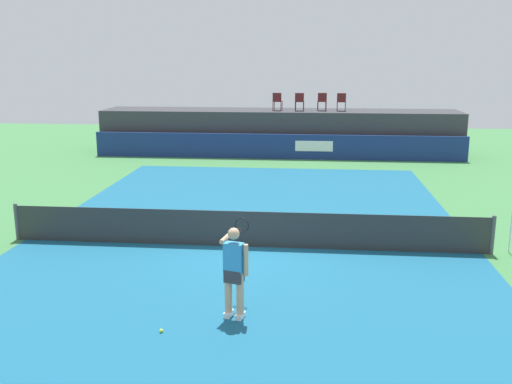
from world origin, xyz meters
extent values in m
plane|color=#3D7A42|center=(0.00, 3.00, 0.00)|extent=(48.00, 48.00, 0.00)
cube|color=#16597A|center=(0.00, 0.00, 0.00)|extent=(12.00, 22.00, 0.00)
cube|color=navy|center=(0.00, 13.50, 0.60)|extent=(18.00, 0.20, 1.20)
cube|color=white|center=(1.77, 13.39, 0.66)|extent=(1.80, 0.02, 0.50)
cube|color=#38383D|center=(0.00, 15.30, 1.10)|extent=(18.00, 2.80, 2.20)
cylinder|color=#561919|center=(0.13, 15.22, 2.42)|extent=(0.04, 0.04, 0.44)
cylinder|color=#561919|center=(-0.27, 15.26, 2.42)|extent=(0.04, 0.04, 0.44)
cylinder|color=#561919|center=(0.09, 14.82, 2.42)|extent=(0.04, 0.04, 0.44)
cylinder|color=#561919|center=(-0.31, 14.86, 2.42)|extent=(0.04, 0.04, 0.44)
cube|color=#561919|center=(-0.09, 15.04, 2.66)|extent=(0.48, 0.48, 0.03)
cube|color=#561919|center=(-0.11, 14.84, 2.88)|extent=(0.44, 0.07, 0.42)
cylinder|color=#561919|center=(1.22, 15.21, 2.42)|extent=(0.04, 0.04, 0.44)
cylinder|color=#561919|center=(0.82, 15.22, 2.42)|extent=(0.04, 0.04, 0.44)
cylinder|color=#561919|center=(1.21, 14.80, 2.42)|extent=(0.04, 0.04, 0.44)
cylinder|color=#561919|center=(0.81, 14.81, 2.42)|extent=(0.04, 0.04, 0.44)
cube|color=#561919|center=(1.01, 15.01, 2.66)|extent=(0.45, 0.45, 0.03)
cube|color=#561919|center=(1.01, 14.80, 2.88)|extent=(0.44, 0.04, 0.42)
cylinder|color=#561919|center=(2.32, 15.43, 2.42)|extent=(0.04, 0.04, 0.44)
cylinder|color=#561919|center=(1.92, 15.41, 2.42)|extent=(0.04, 0.04, 0.44)
cylinder|color=#561919|center=(2.34, 15.03, 2.42)|extent=(0.04, 0.04, 0.44)
cylinder|color=#561919|center=(1.94, 15.01, 2.42)|extent=(0.04, 0.04, 0.44)
cube|color=#561919|center=(2.13, 15.22, 2.66)|extent=(0.46, 0.46, 0.03)
cube|color=#561919|center=(2.14, 15.01, 2.88)|extent=(0.44, 0.04, 0.42)
cylinder|color=#561919|center=(3.30, 15.28, 2.42)|extent=(0.04, 0.04, 0.44)
cylinder|color=#561919|center=(2.90, 15.31, 2.42)|extent=(0.04, 0.04, 0.44)
cylinder|color=#561919|center=(3.28, 14.88, 2.42)|extent=(0.04, 0.04, 0.44)
cylinder|color=#561919|center=(2.88, 14.90, 2.42)|extent=(0.04, 0.04, 0.44)
cube|color=#561919|center=(3.09, 15.09, 2.66)|extent=(0.46, 0.46, 0.03)
cube|color=#561919|center=(3.08, 14.89, 2.88)|extent=(0.44, 0.05, 0.42)
cylinder|color=white|center=(6.68, 0.18, 0.70)|extent=(0.04, 0.04, 1.40)
cube|color=#2D2D2D|center=(0.00, 0.00, 0.47)|extent=(12.40, 0.02, 0.95)
cylinder|color=#4C4C51|center=(-6.20, 0.00, 0.50)|extent=(0.10, 0.10, 1.00)
cylinder|color=#4C4C51|center=(6.20, 0.00, 0.50)|extent=(0.10, 0.10, 1.00)
cube|color=white|center=(0.39, -4.25, 0.05)|extent=(0.19, 0.28, 0.10)
cylinder|color=tan|center=(0.39, -4.25, 0.51)|extent=(0.14, 0.14, 0.82)
cube|color=white|center=(0.16, -4.18, 0.05)|extent=(0.19, 0.28, 0.10)
cylinder|color=tan|center=(0.16, -4.18, 0.51)|extent=(0.14, 0.14, 0.82)
cube|color=#333338|center=(0.27, -4.21, 0.84)|extent=(0.39, 0.30, 0.24)
cube|color=#338CCC|center=(0.27, -4.21, 1.20)|extent=(0.40, 0.29, 0.56)
sphere|color=tan|center=(0.27, -4.21, 1.66)|extent=(0.22, 0.22, 0.22)
cylinder|color=tan|center=(0.50, -4.28, 1.18)|extent=(0.09, 0.09, 0.60)
cylinder|color=tan|center=(0.11, -3.89, 1.50)|extent=(0.25, 0.61, 0.14)
cylinder|color=black|center=(0.23, -3.48, 1.53)|extent=(0.30, 0.11, 0.03)
torus|color=black|center=(0.30, -3.20, 1.53)|extent=(0.30, 0.10, 0.30)
sphere|color=#D8EA33|center=(-0.95, -4.96, 0.04)|extent=(0.07, 0.07, 0.07)
camera|label=1|loc=(1.66, -14.28, 4.81)|focal=40.64mm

